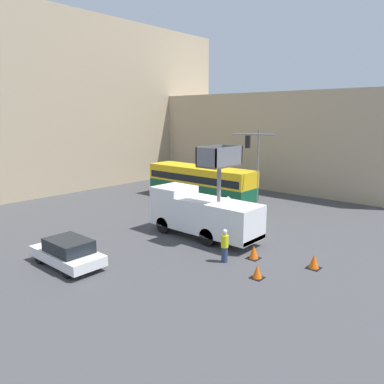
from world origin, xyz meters
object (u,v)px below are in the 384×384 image
(traffic_light_pole, at_px, (254,157))
(traffic_cone_near_truck, at_px, (314,262))
(city_bus, at_px, (201,180))
(road_worker_directing, at_px, (228,210))
(road_worker_near_truck, at_px, (225,246))
(traffic_cone_far_side, at_px, (257,272))
(parked_car_curbside, at_px, (68,252))
(utility_truck, at_px, (202,212))
(traffic_cone_mid_road, at_px, (254,252))

(traffic_light_pole, xyz_separation_m, traffic_cone_near_truck, (-8.00, -8.57, -3.88))
(city_bus, distance_m, road_worker_directing, 7.86)
(road_worker_near_truck, height_order, traffic_cone_far_side, road_worker_near_truck)
(traffic_cone_near_truck, bearing_deg, city_bus, 60.26)
(parked_car_curbside, bearing_deg, city_bus, 16.41)
(traffic_cone_near_truck, bearing_deg, utility_truck, 89.22)
(road_worker_near_truck, height_order, parked_car_curbside, road_worker_near_truck)
(city_bus, height_order, traffic_cone_mid_road, city_bus)
(utility_truck, bearing_deg, road_worker_directing, 8.18)
(traffic_light_pole, bearing_deg, traffic_cone_near_truck, -133.06)
(utility_truck, bearing_deg, traffic_cone_mid_road, -102.67)
(utility_truck, bearing_deg, road_worker_near_truck, -124.43)
(city_bus, xyz_separation_m, parked_car_curbside, (-15.82, -4.66, -1.01))
(road_worker_directing, bearing_deg, traffic_light_pole, -62.79)
(utility_truck, relative_size, traffic_cone_mid_road, 9.98)
(city_bus, distance_m, parked_car_curbside, 16.53)
(traffic_cone_far_side, bearing_deg, utility_truck, 63.02)
(traffic_cone_far_side, bearing_deg, city_bus, 49.17)
(city_bus, height_order, parked_car_curbside, city_bus)
(road_worker_directing, bearing_deg, traffic_cone_mid_road, 154.73)
(traffic_cone_mid_road, distance_m, parked_car_curbside, 9.49)
(city_bus, bearing_deg, parked_car_curbside, 118.93)
(utility_truck, height_order, traffic_cone_mid_road, utility_truck)
(road_worker_near_truck, bearing_deg, road_worker_directing, 54.43)
(road_worker_directing, distance_m, parked_car_curbside, 11.34)
(traffic_cone_near_truck, distance_m, traffic_cone_far_side, 3.19)
(traffic_cone_mid_road, bearing_deg, utility_truck, 77.33)
(traffic_light_pole, bearing_deg, parked_car_curbside, 177.11)
(utility_truck, xyz_separation_m, traffic_cone_mid_road, (-0.97, -4.31, -1.25))
(traffic_cone_mid_road, xyz_separation_m, traffic_cone_far_side, (-1.95, -1.42, -0.03))
(traffic_light_pole, height_order, traffic_cone_mid_road, traffic_light_pole)
(utility_truck, height_order, traffic_light_pole, traffic_light_pole)
(traffic_light_pole, height_order, road_worker_near_truck, traffic_light_pole)
(traffic_cone_far_side, height_order, parked_car_curbside, parked_car_curbside)
(utility_truck, height_order, traffic_cone_far_side, utility_truck)
(traffic_light_pole, xyz_separation_m, traffic_cone_mid_road, (-8.88, -5.66, -3.88))
(utility_truck, bearing_deg, city_bus, 40.68)
(city_bus, bearing_deg, traffic_cone_mid_road, 153.89)
(road_worker_directing, bearing_deg, road_worker_near_truck, 141.13)
(road_worker_directing, relative_size, traffic_cone_near_truck, 2.65)
(traffic_cone_far_side, relative_size, parked_car_curbside, 0.16)
(utility_truck, distance_m, parked_car_curbside, 8.24)
(utility_truck, relative_size, road_worker_near_truck, 4.13)
(city_bus, height_order, road_worker_directing, city_bus)
(city_bus, bearing_deg, utility_truck, 143.21)
(road_worker_near_truck, xyz_separation_m, parked_car_curbside, (-5.56, 5.58, -0.15))
(traffic_cone_mid_road, bearing_deg, road_worker_near_truck, 147.59)
(traffic_cone_mid_road, height_order, traffic_cone_far_side, traffic_cone_mid_road)
(utility_truck, relative_size, traffic_cone_near_truck, 9.87)
(city_bus, relative_size, parked_car_curbside, 2.46)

